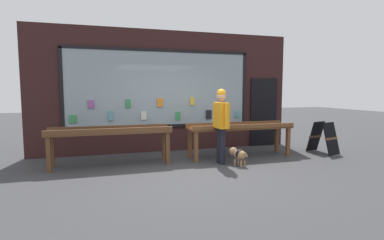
{
  "coord_description": "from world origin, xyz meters",
  "views": [
    {
      "loc": [
        -1.8,
        -5.99,
        1.73
      ],
      "look_at": [
        0.26,
        0.82,
        1.02
      ],
      "focal_mm": 28.0,
      "sensor_mm": 36.0,
      "label": 1
    }
  ],
  "objects_px": {
    "display_table_right": "(240,130)",
    "small_dog": "(238,154)",
    "sandwich_board_sign": "(323,137)",
    "person_browsing": "(221,120)",
    "display_table_left": "(111,134)"
  },
  "relations": [
    {
      "from": "display_table_right",
      "to": "small_dog",
      "type": "height_order",
      "value": "display_table_right"
    },
    {
      "from": "person_browsing",
      "to": "sandwich_board_sign",
      "type": "distance_m",
      "value": 3.19
    },
    {
      "from": "display_table_right",
      "to": "person_browsing",
      "type": "distance_m",
      "value": 0.98
    },
    {
      "from": "person_browsing",
      "to": "small_dog",
      "type": "distance_m",
      "value": 0.89
    },
    {
      "from": "display_table_right",
      "to": "small_dog",
      "type": "xyz_separation_m",
      "value": [
        -0.44,
        -0.84,
        -0.45
      ]
    },
    {
      "from": "display_table_left",
      "to": "display_table_right",
      "type": "bearing_deg",
      "value": -0.02
    },
    {
      "from": "sandwich_board_sign",
      "to": "small_dog",
      "type": "bearing_deg",
      "value": 176.81
    },
    {
      "from": "display_table_left",
      "to": "display_table_right",
      "type": "xyz_separation_m",
      "value": [
        3.23,
        -0.0,
        -0.01
      ]
    },
    {
      "from": "small_dog",
      "to": "sandwich_board_sign",
      "type": "height_order",
      "value": "sandwich_board_sign"
    },
    {
      "from": "small_dog",
      "to": "person_browsing",
      "type": "bearing_deg",
      "value": 24.35
    },
    {
      "from": "display_table_right",
      "to": "person_browsing",
      "type": "height_order",
      "value": "person_browsing"
    },
    {
      "from": "person_browsing",
      "to": "small_dog",
      "type": "height_order",
      "value": "person_browsing"
    },
    {
      "from": "display_table_right",
      "to": "sandwich_board_sign",
      "type": "relative_size",
      "value": 3.2
    },
    {
      "from": "display_table_left",
      "to": "display_table_right",
      "type": "distance_m",
      "value": 3.23
    },
    {
      "from": "display_table_left",
      "to": "sandwich_board_sign",
      "type": "distance_m",
      "value": 5.62
    }
  ]
}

